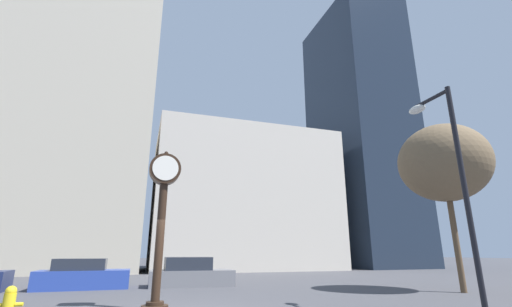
# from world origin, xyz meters

# --- Properties ---
(building_tall_tower) EXTENTS (12.75, 12.00, 34.96)m
(building_tall_tower) POSITION_xyz_m (-7.03, 24.00, 17.48)
(building_tall_tower) COLOR #BCB29E
(building_tall_tower) RESTS_ON ground_plane
(building_storefront_row) EXTENTS (17.24, 12.00, 13.08)m
(building_storefront_row) POSITION_xyz_m (8.66, 24.00, 6.54)
(building_storefront_row) COLOR beige
(building_storefront_row) RESTS_ON ground_plane
(building_glass_modern) EXTENTS (8.30, 12.00, 31.56)m
(building_glass_modern) POSITION_xyz_m (23.72, 24.00, 15.78)
(building_glass_modern) COLOR #1E2838
(building_glass_modern) RESTS_ON ground_plane
(street_clock) EXTENTS (0.96, 0.75, 4.66)m
(street_clock) POSITION_xyz_m (-0.22, 1.15, 2.92)
(street_clock) COLOR black
(street_clock) RESTS_ON ground_plane
(car_blue) EXTENTS (3.87, 1.79, 1.29)m
(car_blue) POSITION_xyz_m (-3.06, 8.08, 0.55)
(car_blue) COLOR #28429E
(car_blue) RESTS_ON ground_plane
(car_grey) EXTENTS (3.97, 2.01, 1.34)m
(car_grey) POSITION_xyz_m (1.68, 7.94, 0.56)
(car_grey) COLOR slate
(car_grey) RESTS_ON ground_plane
(fire_hydrant_near) EXTENTS (0.62, 0.27, 0.76)m
(fire_hydrant_near) POSITION_xyz_m (-3.70, 0.81, 0.39)
(fire_hydrant_near) COLOR yellow
(fire_hydrant_near) RESTS_ON ground_plane
(street_lamp_right) EXTENTS (0.36, 1.57, 6.12)m
(street_lamp_right) POSITION_xyz_m (7.22, -2.59, 4.09)
(street_lamp_right) COLOR black
(street_lamp_right) RESTS_ON ground_plane
(bare_tree) EXTENTS (3.82, 3.82, 7.12)m
(bare_tree) POSITION_xyz_m (11.76, 1.67, 5.38)
(bare_tree) COLOR brown
(bare_tree) RESTS_ON ground_plane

